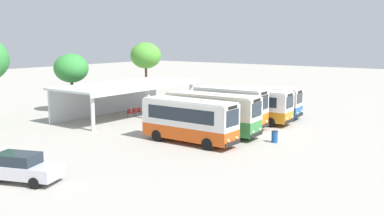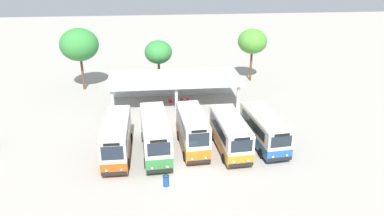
% 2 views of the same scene
% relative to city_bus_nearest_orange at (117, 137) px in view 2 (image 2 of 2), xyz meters
% --- Properties ---
extents(ground_plane, '(180.00, 180.00, 0.00)m').
position_rel_city_bus_nearest_orange_xyz_m(ground_plane, '(5.60, -3.05, -1.84)').
color(ground_plane, '#A39E93').
extents(city_bus_nearest_orange, '(2.24, 7.74, 3.34)m').
position_rel_city_bus_nearest_orange_xyz_m(city_bus_nearest_orange, '(0.00, 0.00, 0.00)').
color(city_bus_nearest_orange, black).
rests_on(city_bus_nearest_orange, ground).
extents(city_bus_second_in_row, '(2.75, 8.12, 3.43)m').
position_rel_city_bus_nearest_orange_xyz_m(city_bus_second_in_row, '(3.36, 0.15, 0.05)').
color(city_bus_second_in_row, black).
rests_on(city_bus_second_in_row, ground).
extents(city_bus_middle_cream, '(2.55, 6.64, 3.59)m').
position_rel_city_bus_nearest_orange_xyz_m(city_bus_middle_cream, '(6.72, 0.47, 0.12)').
color(city_bus_middle_cream, black).
rests_on(city_bus_middle_cream, ground).
extents(city_bus_fourth_amber, '(2.68, 7.24, 3.16)m').
position_rel_city_bus_nearest_orange_xyz_m(city_bus_fourth_amber, '(10.08, -0.08, -0.09)').
color(city_bus_fourth_amber, black).
rests_on(city_bus_fourth_amber, ground).
extents(city_bus_fifth_blue, '(3.00, 7.48, 3.06)m').
position_rel_city_bus_nearest_orange_xyz_m(city_bus_fifth_blue, '(13.44, 0.52, -0.14)').
color(city_bus_fifth_blue, black).
rests_on(city_bus_fifth_blue, ground).
extents(terminal_canopy, '(15.55, 6.47, 3.40)m').
position_rel_city_bus_nearest_orange_xyz_m(terminal_canopy, '(5.86, 12.80, 0.86)').
color(terminal_canopy, silver).
rests_on(terminal_canopy, ground).
extents(waiting_chair_end_by_column, '(0.45, 0.45, 0.86)m').
position_rel_city_bus_nearest_orange_xyz_m(waiting_chair_end_by_column, '(5.26, 11.41, -1.32)').
color(waiting_chair_end_by_column, slate).
rests_on(waiting_chair_end_by_column, ground).
extents(waiting_chair_second_from_end, '(0.45, 0.45, 0.86)m').
position_rel_city_bus_nearest_orange_xyz_m(waiting_chair_second_from_end, '(5.95, 11.34, -1.32)').
color(waiting_chair_second_from_end, slate).
rests_on(waiting_chair_second_from_end, ground).
extents(waiting_chair_middle_seat, '(0.45, 0.45, 0.86)m').
position_rel_city_bus_nearest_orange_xyz_m(waiting_chair_middle_seat, '(6.63, 11.33, -1.32)').
color(waiting_chair_middle_seat, slate).
rests_on(waiting_chair_middle_seat, ground).
extents(waiting_chair_fourth_seat, '(0.45, 0.45, 0.86)m').
position_rel_city_bus_nearest_orange_xyz_m(waiting_chair_fourth_seat, '(7.31, 11.27, -1.32)').
color(waiting_chair_fourth_seat, slate).
rests_on(waiting_chair_fourth_seat, ground).
extents(roadside_tree_behind_canopy, '(3.66, 3.66, 6.31)m').
position_rel_city_bus_nearest_orange_xyz_m(roadside_tree_behind_canopy, '(4.12, 18.78, 2.89)').
color(roadside_tree_behind_canopy, brown).
rests_on(roadside_tree_behind_canopy, ground).
extents(roadside_tree_east_of_canopy, '(4.03, 4.03, 7.39)m').
position_rel_city_bus_nearest_orange_xyz_m(roadside_tree_east_of_canopy, '(17.22, 19.89, 3.80)').
color(roadside_tree_east_of_canopy, brown).
rests_on(roadside_tree_east_of_canopy, ground).
extents(roadside_tree_west_of_canopy, '(4.92, 4.92, 8.16)m').
position_rel_city_bus_nearest_orange_xyz_m(roadside_tree_west_of_canopy, '(-5.98, 18.47, 4.21)').
color(roadside_tree_west_of_canopy, brown).
rests_on(roadside_tree_west_of_canopy, ground).
extents(litter_bin_apron, '(0.49, 0.49, 0.90)m').
position_rel_city_bus_nearest_orange_xyz_m(litter_bin_apron, '(4.07, -5.13, -1.39)').
color(litter_bin_apron, '#19478C').
rests_on(litter_bin_apron, ground).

